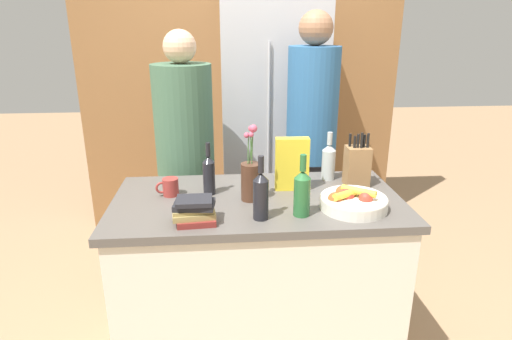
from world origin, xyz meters
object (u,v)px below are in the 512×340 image
object	(u,v)px
refrigerator	(271,124)
person_in_blue	(311,137)
cereal_box	(292,164)
coffee_mug	(170,187)
bottle_vinegar	(261,195)
fruit_bowl	(352,201)
flower_vase	(251,179)
book_stack	(195,211)
knife_block	(357,165)
bottle_wine	(209,174)
bottle_oil	(329,161)
bottle_water	(302,192)
person_at_sink	(185,152)

from	to	relation	value
refrigerator	person_in_blue	distance (m)	0.63
person_in_blue	cereal_box	bearing A→B (deg)	-108.77
coffee_mug	bottle_vinegar	world-z (taller)	bottle_vinegar
fruit_bowl	bottle_vinegar	size ratio (longest dim) A/B	1.07
flower_vase	book_stack	bearing A→B (deg)	-137.93
knife_block	bottle_vinegar	xyz separation A→B (m)	(-0.56, -0.38, 0.00)
coffee_mug	bottle_wine	bearing A→B (deg)	1.49
bottle_vinegar	person_in_blue	size ratio (longest dim) A/B	0.16
refrigerator	knife_block	xyz separation A→B (m)	(0.33, -1.15, 0.03)
knife_block	bottle_oil	bearing A→B (deg)	141.78
coffee_mug	bottle_vinegar	xyz separation A→B (m)	(0.44, -0.31, 0.07)
person_in_blue	coffee_mug	bearing A→B (deg)	-141.84
bottle_oil	flower_vase	bearing A→B (deg)	-150.35
bottle_wine	bottle_water	xyz separation A→B (m)	(0.43, -0.30, 0.01)
refrigerator	cereal_box	world-z (taller)	refrigerator
cereal_box	person_at_sink	xyz separation A→B (m)	(-0.60, 0.55, -0.09)
cereal_box	person_in_blue	world-z (taller)	person_in_blue
bottle_oil	knife_block	bearing A→B (deg)	-38.22
coffee_mug	bottle_wine	world-z (taller)	bottle_wine
refrigerator	flower_vase	bearing A→B (deg)	-101.05
bottle_wine	person_at_sink	bearing A→B (deg)	105.76
knife_block	bottle_water	size ratio (longest dim) A/B	1.02
knife_block	person_in_blue	xyz separation A→B (m)	(-0.14, 0.56, 0.02)
refrigerator	coffee_mug	xyz separation A→B (m)	(-0.66, -1.22, -0.04)
person_in_blue	person_at_sink	bearing A→B (deg)	-175.21
coffee_mug	bottle_water	xyz separation A→B (m)	(0.63, -0.29, 0.07)
cereal_box	person_in_blue	bearing A→B (deg)	69.13
cereal_box	bottle_oil	distance (m)	0.27
coffee_mug	bottle_water	size ratio (longest dim) A/B	0.40
fruit_bowl	knife_block	bearing A→B (deg)	69.76
coffee_mug	book_stack	size ratio (longest dim) A/B	0.59
book_stack	person_in_blue	world-z (taller)	person_in_blue
flower_vase	bottle_oil	distance (m)	0.52
bottle_oil	bottle_vinegar	distance (m)	0.65
bottle_vinegar	coffee_mug	bearing A→B (deg)	144.35
fruit_bowl	bottle_vinegar	distance (m)	0.46
refrigerator	bottle_water	world-z (taller)	refrigerator
bottle_oil	bottle_water	world-z (taller)	bottle_water
fruit_bowl	person_in_blue	size ratio (longest dim) A/B	0.17
fruit_bowl	bottle_oil	size ratio (longest dim) A/B	1.17
person_at_sink	bottle_wine	bearing A→B (deg)	-61.73
bottle_vinegar	bottle_wine	distance (m)	0.40
flower_vase	bottle_vinegar	size ratio (longest dim) A/B	1.29
knife_block	person_in_blue	distance (m)	0.57
refrigerator	book_stack	bearing A→B (deg)	-108.61
cereal_box	bottle_vinegar	size ratio (longest dim) A/B	0.94
coffee_mug	person_at_sink	world-z (taller)	person_at_sink
person_in_blue	knife_block	bearing A→B (deg)	-74.13
person_in_blue	book_stack	bearing A→B (deg)	-124.82
person_at_sink	person_in_blue	distance (m)	0.83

